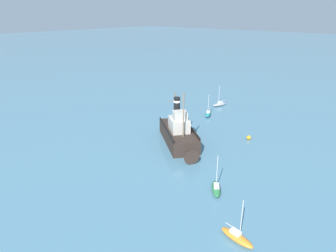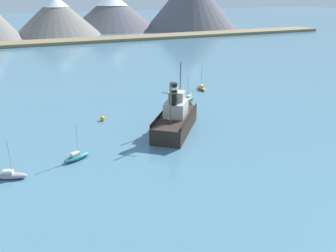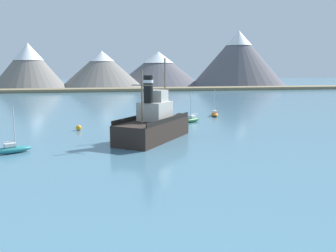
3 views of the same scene
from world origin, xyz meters
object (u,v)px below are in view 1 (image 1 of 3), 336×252
Objects in this scene: sailboat_green at (216,188)px; old_tugboat at (179,134)px; sailboat_teal at (208,114)px; sailboat_orange at (237,237)px; sailboat_grey at (219,104)px; mooring_buoy at (249,138)px.

old_tugboat is at bearing -122.97° from sailboat_green.
sailboat_teal is 1.00× the size of sailboat_orange.
sailboat_green is at bearing -134.21° from sailboat_orange.
old_tugboat is 2.76× the size of sailboat_orange.
old_tugboat is 2.76× the size of sailboat_grey.
sailboat_teal and sailboat_green have the same top height.
sailboat_grey and sailboat_green have the same top height.
mooring_buoy is at bearing 138.69° from old_tugboat.
mooring_buoy is (-17.79, -4.45, -0.04)m from sailboat_green.
sailboat_teal reaches higher than mooring_buoy.
old_tugboat is at bearing 15.20° from sailboat_grey.
old_tugboat reaches higher than sailboat_green.
mooring_buoy is at bearing 64.19° from sailboat_teal.
sailboat_green is at bearing 57.03° from old_tugboat.
sailboat_orange reaches higher than mooring_buoy.
sailboat_teal is at bearing 14.01° from sailboat_grey.
sailboat_orange is at bearing 33.92° from sailboat_grey.
mooring_buoy is (-9.49, 8.34, -1.44)m from old_tugboat.
sailboat_green is (8.30, 12.79, -1.40)m from old_tugboat.
mooring_buoy is at bearing 46.51° from sailboat_grey.
sailboat_orange is 1.00× the size of sailboat_green.
old_tugboat is 17.43× the size of mooring_buoy.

